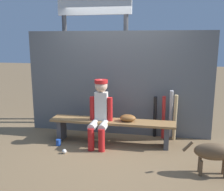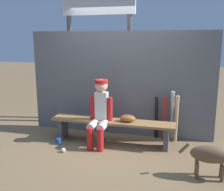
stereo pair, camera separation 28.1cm
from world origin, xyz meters
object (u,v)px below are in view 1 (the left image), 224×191
(cup_on_ground, at_px, (58,142))
(bat_aluminum_red, at_px, (163,118))
(dugout_bench, at_px, (112,126))
(cup_on_bench, at_px, (108,116))
(scoreboard, at_px, (97,11))
(baseball, at_px, (64,151))
(bat_aluminum_black, at_px, (155,117))
(bat_aluminum_silver, at_px, (171,115))
(baseball_glove, at_px, (128,118))
(dog, at_px, (218,152))
(player_seated, at_px, (100,111))
(bat_wood_natural, at_px, (175,118))

(cup_on_ground, bearing_deg, bat_aluminum_red, 20.38)
(dugout_bench, distance_m, cup_on_bench, 0.18)
(cup_on_bench, relative_size, scoreboard, 0.03)
(baseball, relative_size, scoreboard, 0.02)
(bat_aluminum_black, relative_size, bat_aluminum_silver, 0.87)
(baseball_glove, relative_size, dog, 0.33)
(bat_aluminum_red, bearing_deg, bat_aluminum_black, 163.63)
(player_seated, bearing_deg, scoreboard, 105.98)
(scoreboard, height_order, dog, scoreboard)
(bat_aluminum_black, distance_m, bat_aluminum_red, 0.16)
(baseball_glove, height_order, cup_on_bench, baseball_glove)
(scoreboard, bearing_deg, dog, -43.36)
(cup_on_bench, bearing_deg, bat_aluminum_silver, 18.81)
(bat_aluminum_red, relative_size, baseball, 11.22)
(bat_aluminum_black, bearing_deg, cup_on_ground, -156.47)
(bat_wood_natural, xyz_separation_m, dog, (0.53, -1.20, -0.10))
(dugout_bench, relative_size, baseball_glove, 7.89)
(dugout_bench, relative_size, cup_on_bench, 20.08)
(dugout_bench, distance_m, bat_aluminum_black, 0.85)
(cup_on_bench, xyz_separation_m, dog, (1.71, -0.89, -0.15))
(bat_aluminum_red, bearing_deg, dugout_bench, -157.20)
(player_seated, xyz_separation_m, bat_wood_natural, (1.29, 0.46, -0.19))
(scoreboard, bearing_deg, baseball_glove, -55.34)
(baseball_glove, relative_size, bat_aluminum_black, 0.34)
(bat_aluminum_red, distance_m, cup_on_bench, 1.03)
(scoreboard, distance_m, dog, 3.69)
(player_seated, xyz_separation_m, baseball_glove, (0.47, 0.11, -0.13))
(cup_on_bench, height_order, dog, cup_on_bench)
(cup_on_bench, xyz_separation_m, scoreboard, (-0.50, 1.20, 1.95))
(player_seated, relative_size, bat_wood_natural, 1.33)
(bat_aluminum_silver, xyz_separation_m, cup_on_bench, (-1.10, -0.38, 0.01))
(scoreboard, bearing_deg, bat_aluminum_silver, -27.22)
(bat_wood_natural, height_order, scoreboard, scoreboard)
(bat_wood_natural, height_order, cup_on_bench, bat_wood_natural)
(dugout_bench, relative_size, dog, 2.62)
(baseball_glove, height_order, scoreboard, scoreboard)
(baseball_glove, bearing_deg, dugout_bench, 180.00)
(dugout_bench, xyz_separation_m, cup_on_ground, (-0.91, -0.29, -0.28))
(scoreboard, xyz_separation_m, dog, (2.21, -2.09, -2.09))
(baseball_glove, relative_size, bat_aluminum_silver, 0.30)
(baseball_glove, distance_m, cup_on_bench, 0.36)
(baseball_glove, distance_m, bat_aluminum_red, 0.72)
(bat_wood_natural, distance_m, dog, 1.32)
(baseball, xyz_separation_m, cup_on_ground, (-0.23, 0.30, 0.02))
(bat_aluminum_black, bearing_deg, player_seated, -150.31)
(bat_aluminum_black, relative_size, dog, 0.97)
(baseball, distance_m, scoreboard, 3.01)
(dog, bearing_deg, dugout_bench, 152.65)
(cup_on_bench, height_order, scoreboard, scoreboard)
(bat_aluminum_silver, bearing_deg, player_seated, -156.63)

